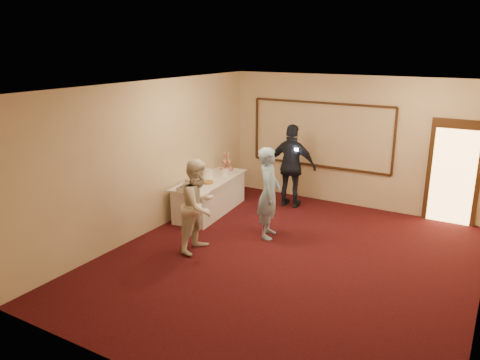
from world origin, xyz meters
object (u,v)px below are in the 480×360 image
Objects in this scene: buffet_table at (210,195)px; cupcake_stand at (227,163)px; plate_stack_a at (209,173)px; woman at (199,206)px; man at (269,193)px; guest at (292,166)px; pavlova_tray at (190,186)px; plate_stack_b at (226,173)px; tart at (208,183)px.

cupcake_stand reaches higher than buffet_table.
woman is (1.07, -1.91, 0.00)m from plate_stack_a.
woman reaches higher than buffet_table.
woman is (-0.81, -1.19, -0.04)m from man.
woman is 3.09m from guest.
plate_stack_b is at bearing 85.25° from pavlova_tray.
woman is at bearing 76.61° from guest.
pavlova_tray is 0.28× the size of guest.
woman is (0.88, -0.94, 0.00)m from pavlova_tray.
pavlova_tray reaches higher than plate_stack_a.
pavlova_tray is at bearing 81.51° from man.
plate_stack_b is at bearing -61.10° from cupcake_stand.
cupcake_stand is 0.24× the size of guest.
buffet_table is 1.27× the size of man.
plate_stack_b is 2.30m from woman.
cupcake_stand is 0.27× the size of woman.
pavlova_tray is at bearing 41.79° from woman.
guest is at bearing 35.88° from plate_stack_b.
tart is 1.65m from woman.
guest is at bearing 14.04° from cupcake_stand.
plate_stack_a is (-0.01, -0.77, -0.08)m from cupcake_stand.
guest is at bearing -9.96° from woman.
plate_stack_b is at bearing 41.09° from plate_stack_a.
buffet_table is 1.33× the size of woman.
man is (1.59, -0.26, 0.10)m from tart.
pavlova_tray is 0.99m from plate_stack_a.
tart reaches higher than buffet_table.
guest reaches higher than plate_stack_b.
pavlova_tray is 1.28m from woman.
woman is at bearing -46.79° from pavlova_tray.
plate_stack_b is (0.29, 0.25, -0.01)m from plate_stack_a.
pavlova_tray is 0.32× the size of woman.
woman is at bearing -60.83° from plate_stack_a.
plate_stack_b is at bearing 41.47° from man.
woman is (1.06, -2.68, -0.08)m from cupcake_stand.
guest is (1.41, 1.27, 0.58)m from buffet_table.
buffet_table is at bearing 26.69° from woman.
guest is (1.52, 0.38, 0.03)m from cupcake_stand.
man is at bearing -38.37° from cupcake_stand.
man is at bearing -35.68° from woman.
woman is at bearing -70.24° from plate_stack_b.
woman is at bearing -61.90° from buffet_table.
cupcake_stand is 2.28× the size of plate_stack_a.
plate_stack_a is at bearing 27.75° from woman.
pavlova_tray is at bearing -94.75° from plate_stack_b.
cupcake_stand reaches higher than pavlova_tray.
man reaches higher than cupcake_stand.
plate_stack_a is 0.11× the size of guest.
tart is at bearing 47.45° from guest.
man is at bearing -18.54° from buffet_table.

